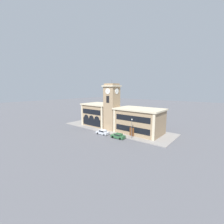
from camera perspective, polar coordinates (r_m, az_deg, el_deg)
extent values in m
plane|color=#56565B|center=(48.67, -3.49, -7.84)|extent=(300.00, 300.00, 0.00)
cube|color=gray|center=(53.54, 1.31, -6.19)|extent=(40.52, 13.24, 0.15)
cube|color=#937A5B|center=(50.52, -0.09, 1.28)|extent=(4.08, 4.08, 14.62)
cube|color=beige|center=(50.10, -0.09, 9.86)|extent=(4.78, 4.78, 0.45)
cube|color=#937A5B|center=(50.11, -0.09, 10.46)|extent=(3.75, 3.75, 0.60)
cylinder|color=#4C4C51|center=(50.14, -0.09, 11.49)|extent=(0.10, 0.10, 1.20)
cylinder|color=silver|center=(48.49, -1.66, 7.95)|extent=(1.83, 0.10, 1.83)
cylinder|color=black|center=(48.43, -1.71, 7.95)|extent=(0.15, 0.04, 0.15)
cylinder|color=silver|center=(48.81, 1.83, 7.96)|extent=(0.10, 1.83, 1.83)
cylinder|color=black|center=(48.77, 1.90, 7.95)|extent=(0.04, 0.15, 0.15)
cube|color=black|center=(48.60, -1.64, 4.87)|extent=(1.14, 0.10, 2.20)
cube|color=#937A5B|center=(57.89, -4.70, -1.12)|extent=(11.03, 8.73, 7.95)
cube|color=beige|center=(57.31, -4.75, 3.02)|extent=(11.73, 9.43, 0.45)
cube|color=beige|center=(58.64, -11.35, -1.14)|extent=(0.70, 0.16, 7.95)
cube|color=beige|center=(51.24, -3.91, -2.41)|extent=(0.70, 0.16, 7.95)
cube|color=black|center=(54.54, -7.91, 0.07)|extent=(9.05, 0.10, 1.75)
cube|color=black|center=(55.24, -7.82, -3.84)|extent=(8.83, 0.10, 2.54)
cylinder|color=black|center=(56.98, -9.76, -2.19)|extent=(2.43, 0.06, 2.43)
cylinder|color=black|center=(54.97, -7.86, -2.55)|extent=(2.43, 0.06, 2.43)
cylinder|color=black|center=(53.04, -5.81, -2.93)|extent=(2.43, 0.06, 2.43)
cube|color=#937A5B|center=(47.96, 10.38, -3.60)|extent=(13.92, 8.73, 7.49)
cube|color=beige|center=(47.28, 10.51, 1.11)|extent=(14.62, 9.43, 0.45)
cube|color=beige|center=(47.87, 0.84, -3.48)|extent=(0.70, 0.16, 7.49)
cube|color=beige|center=(41.29, 15.53, -5.80)|extent=(0.70, 0.16, 7.49)
cube|color=black|center=(43.87, 7.68, -2.49)|extent=(11.42, 0.10, 1.65)
cube|color=#5B3319|center=(44.83, 7.57, -7.57)|extent=(1.50, 0.12, 2.70)
cube|color=black|center=(44.62, 7.60, -6.57)|extent=(11.42, 0.10, 1.68)
cube|color=#B2B7C1|center=(46.79, -3.63, -7.89)|extent=(4.15, 1.99, 0.66)
cube|color=#B2B7C1|center=(46.52, -3.48, -7.19)|extent=(2.03, 1.72, 0.59)
cube|color=black|center=(46.52, -3.48, -7.19)|extent=(1.95, 1.75, 0.44)
cylinder|color=black|center=(47.07, -5.45, -8.05)|extent=(0.63, 0.24, 0.62)
cylinder|color=black|center=(48.22, -4.17, -7.62)|extent=(0.63, 0.24, 0.62)
cylinder|color=black|center=(45.48, -3.05, -8.63)|extent=(0.63, 0.24, 0.62)
cylinder|color=black|center=(46.68, -1.78, -8.16)|extent=(0.63, 0.24, 0.62)
cube|color=#285633|center=(43.16, 2.29, -9.25)|extent=(4.11, 1.99, 0.73)
cube|color=#285633|center=(42.89, 2.47, -8.54)|extent=(2.01, 1.72, 0.45)
cube|color=black|center=(42.89, 2.47, -8.54)|extent=(1.93, 1.75, 0.34)
cylinder|color=black|center=(43.29, 0.29, -9.49)|extent=(0.68, 0.25, 0.67)
cylinder|color=black|center=(44.53, 1.52, -8.97)|extent=(0.68, 0.25, 0.67)
cylinder|color=black|center=(41.94, 3.10, -10.12)|extent=(0.68, 0.25, 0.67)
cylinder|color=black|center=(43.21, 4.28, -9.55)|extent=(0.68, 0.25, 0.67)
cylinder|color=#4C4C51|center=(42.36, 7.51, -6.55)|extent=(0.12, 0.12, 5.24)
sphere|color=silver|center=(41.71, 7.59, -2.84)|extent=(0.36, 0.36, 0.36)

